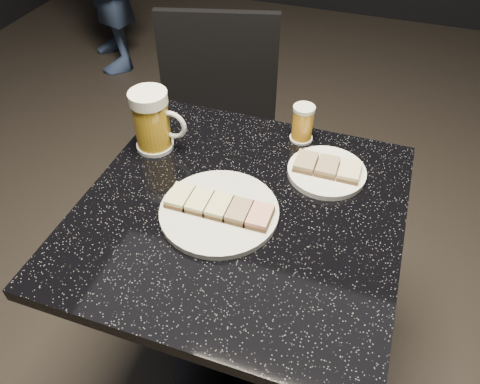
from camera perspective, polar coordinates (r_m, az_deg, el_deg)
name	(u,v)px	position (r m, az deg, el deg)	size (l,w,h in m)	color
floor	(240,368)	(1.65, 0.00, -20.63)	(6.00, 6.00, 0.00)	black
plate_large	(219,212)	(1.02, -2.55, -2.40)	(0.26, 0.26, 0.01)	silver
plate_small	(327,172)	(1.13, 10.51, 2.43)	(0.19, 0.19, 0.01)	white
table	(240,275)	(1.22, 0.00, -10.07)	(0.70, 0.70, 0.75)	black
beer_mug	(153,121)	(1.17, -10.60, 8.53)	(0.14, 0.09, 0.16)	silver
beer_tumbler	(303,123)	(1.21, 7.64, 8.29)	(0.06, 0.06, 0.10)	silver
chair	(216,129)	(1.69, -2.90, 7.65)	(0.51, 0.51, 0.88)	black
canapes_on_plate_large	(219,206)	(1.00, -2.58, -1.75)	(0.23, 0.07, 0.02)	#4C3521
canapes_on_plate_small	(327,167)	(1.12, 10.61, 3.06)	(0.15, 0.07, 0.02)	#4C3521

